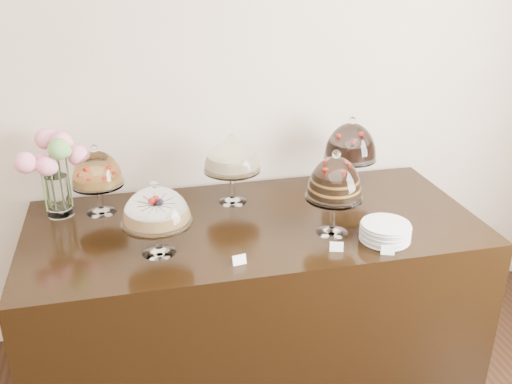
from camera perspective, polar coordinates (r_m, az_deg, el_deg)
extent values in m
cube|color=#C3B29D|center=(3.07, -8.85, 11.07)|extent=(5.00, 0.04, 3.00)
cube|color=black|center=(3.03, -0.22, -10.58)|extent=(2.20, 1.00, 0.90)
cone|color=white|center=(2.57, -9.65, -5.73)|extent=(0.15, 0.15, 0.02)
cylinder|color=white|center=(2.53, -9.76, -4.32)|extent=(0.03, 0.03, 0.12)
cylinder|color=white|center=(2.50, -9.86, -3.00)|extent=(0.31, 0.31, 0.01)
cylinder|color=tan|center=(2.49, -9.92, -2.27)|extent=(0.25, 0.25, 0.06)
sphere|color=red|center=(2.49, -8.53, -1.12)|extent=(0.02, 0.02, 0.02)
sphere|color=red|center=(2.51, -11.18, -1.12)|extent=(0.02, 0.02, 0.02)
sphere|color=red|center=(2.41, -10.22, -2.14)|extent=(0.02, 0.02, 0.02)
sphere|color=white|center=(2.43, -10.14, 0.67)|extent=(0.04, 0.04, 0.04)
cone|color=white|center=(2.72, 7.60, -3.75)|extent=(0.15, 0.15, 0.02)
cylinder|color=white|center=(2.68, 7.70, -2.09)|extent=(0.03, 0.03, 0.15)
cylinder|color=white|center=(2.65, 7.79, -0.51)|extent=(0.26, 0.26, 0.01)
cylinder|color=black|center=(2.62, 7.86, 0.71)|extent=(0.18, 0.18, 0.11)
sphere|color=red|center=(2.63, 8.82, 2.23)|extent=(0.02, 0.02, 0.02)
sphere|color=red|center=(2.64, 7.27, 2.38)|extent=(0.02, 0.02, 0.02)
sphere|color=red|center=(2.57, 7.05, 1.82)|extent=(0.02, 0.02, 0.02)
sphere|color=red|center=(2.56, 8.64, 1.66)|extent=(0.02, 0.02, 0.02)
sphere|color=white|center=(2.57, 8.05, 3.78)|extent=(0.04, 0.04, 0.04)
cone|color=white|center=(3.01, -2.36, -0.74)|extent=(0.15, 0.15, 0.02)
cylinder|color=white|center=(2.97, -2.39, 0.82)|extent=(0.03, 0.03, 0.15)
cylinder|color=white|center=(2.94, -2.42, 2.31)|extent=(0.30, 0.30, 0.01)
cylinder|color=#FFF7C5|center=(2.93, -2.43, 3.04)|extent=(0.25, 0.25, 0.07)
sphere|color=white|center=(2.89, -2.47, 5.39)|extent=(0.04, 0.04, 0.04)
cone|color=white|center=(3.21, 9.17, 0.59)|extent=(0.15, 0.15, 0.02)
cylinder|color=white|center=(3.18, 9.27, 2.05)|extent=(0.03, 0.03, 0.15)
cylinder|color=white|center=(3.15, 9.37, 3.42)|extent=(0.29, 0.29, 0.01)
cylinder|color=black|center=(3.13, 9.43, 4.26)|extent=(0.23, 0.23, 0.09)
sphere|color=red|center=(3.15, 10.38, 5.34)|extent=(0.02, 0.02, 0.02)
sphere|color=red|center=(3.14, 8.42, 5.37)|extent=(0.02, 0.02, 0.02)
sphere|color=red|center=(3.06, 9.68, 4.79)|extent=(0.02, 0.02, 0.02)
sphere|color=white|center=(3.08, 9.63, 7.05)|extent=(0.04, 0.04, 0.04)
cone|color=white|center=(3.00, -15.20, -1.72)|extent=(0.15, 0.15, 0.02)
cylinder|color=white|center=(2.97, -15.36, -0.41)|extent=(0.03, 0.03, 0.12)
cylinder|color=white|center=(2.94, -15.50, 0.80)|extent=(0.26, 0.26, 0.01)
cylinder|color=#B98036|center=(2.93, -15.55, 1.25)|extent=(0.22, 0.22, 0.04)
sphere|color=red|center=(2.93, -14.51, 2.00)|extent=(0.02, 0.02, 0.02)
sphere|color=red|center=(2.97, -15.34, 2.20)|extent=(0.02, 0.02, 0.02)
sphere|color=red|center=(2.96, -16.44, 1.97)|extent=(0.02, 0.02, 0.02)
sphere|color=red|center=(2.91, -16.73, 1.54)|extent=(0.02, 0.02, 0.02)
sphere|color=red|center=(2.87, -15.90, 1.32)|extent=(0.02, 0.02, 0.02)
sphere|color=red|center=(2.88, -14.77, 1.56)|extent=(0.02, 0.02, 0.02)
sphere|color=white|center=(2.88, -15.90, 4.22)|extent=(0.04, 0.04, 0.04)
cylinder|color=white|center=(2.99, -19.16, -0.34)|extent=(0.11, 0.11, 0.21)
cylinder|color=#476B2D|center=(2.96, -18.18, 0.98)|extent=(0.01, 0.01, 0.27)
sphere|color=pink|center=(2.91, -17.32, 3.50)|extent=(0.11, 0.11, 0.11)
cylinder|color=#476B2D|center=(2.99, -18.96, 1.62)|extent=(0.01, 0.01, 0.32)
sphere|color=pink|center=(2.96, -18.91, 4.74)|extent=(0.11, 0.11, 0.11)
cylinder|color=#476B2D|center=(3.02, -19.66, 1.79)|extent=(0.01, 0.01, 0.32)
sphere|color=pink|center=(3.03, -20.33, 5.01)|extent=(0.10, 0.10, 0.10)
cylinder|color=#476B2D|center=(2.98, -19.83, 0.69)|extent=(0.01, 0.01, 0.24)
sphere|color=pink|center=(2.95, -20.69, 2.88)|extent=(0.09, 0.09, 0.09)
cylinder|color=#476B2D|center=(2.94, -20.50, 0.59)|extent=(0.01, 0.01, 0.27)
sphere|color=pink|center=(2.87, -22.08, 2.74)|extent=(0.10, 0.10, 0.10)
cylinder|color=#476B2D|center=(2.94, -19.60, 0.45)|extent=(0.01, 0.01, 0.25)
sphere|color=pink|center=(2.87, -20.23, 2.46)|extent=(0.10, 0.10, 0.10)
cylinder|color=#476B2D|center=(2.93, -19.05, 1.23)|extent=(0.01, 0.01, 0.32)
sphere|color=#609849|center=(2.85, -19.11, 4.08)|extent=(0.10, 0.10, 0.10)
cylinder|color=silver|center=(2.70, 12.72, -4.62)|extent=(0.23, 0.23, 0.01)
cylinder|color=silver|center=(2.69, 12.74, -4.42)|extent=(0.22, 0.22, 0.01)
cylinder|color=silver|center=(2.69, 12.76, -4.21)|extent=(0.23, 0.23, 0.01)
cylinder|color=silver|center=(2.68, 12.78, -4.00)|extent=(0.22, 0.22, 0.01)
cylinder|color=silver|center=(2.68, 12.81, -3.80)|extent=(0.23, 0.23, 0.01)
cylinder|color=silver|center=(2.67, 12.83, -3.59)|extent=(0.22, 0.22, 0.01)
cylinder|color=silver|center=(2.67, 12.85, -3.38)|extent=(0.23, 0.23, 0.01)
cylinder|color=silver|center=(2.66, 12.87, -3.17)|extent=(0.22, 0.22, 0.01)
cube|color=white|center=(2.44, -1.67, -6.80)|extent=(0.06, 0.03, 0.04)
cube|color=white|center=(2.57, 13.04, -5.68)|extent=(0.06, 0.03, 0.04)
cube|color=white|center=(2.56, 8.06, -5.45)|extent=(0.06, 0.03, 0.04)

